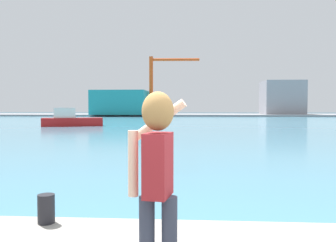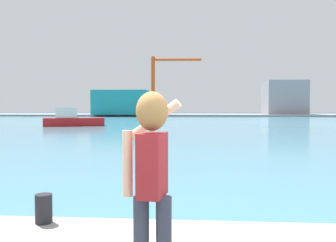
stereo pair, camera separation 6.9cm
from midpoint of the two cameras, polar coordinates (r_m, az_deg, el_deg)
ground_plane at (r=52.97m, az=4.51°, el=-0.21°), size 220.00×220.00×0.00m
harbor_water at (r=54.97m, az=4.50°, el=-0.11°), size 140.00×100.00×0.02m
far_shore_dock at (r=94.95m, az=4.42°, el=1.00°), size 140.00×20.00×0.45m
person_photographer at (r=3.09m, az=-2.08°, el=-7.76°), size 0.53×0.56×1.74m
harbor_bollard at (r=5.28m, az=-19.23°, el=-13.32°), size 0.23×0.23×0.40m
boat_moored at (r=42.98m, az=-15.26°, el=0.20°), size 7.16×3.99×2.18m
warehouse_left at (r=90.80m, az=-7.29°, el=2.98°), size 13.43×12.69×6.04m
warehouse_right at (r=97.38m, az=18.40°, el=3.62°), size 10.08×10.08×8.72m
port_crane at (r=90.95m, az=-1.28°, el=7.01°), size 12.94×1.47×14.91m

